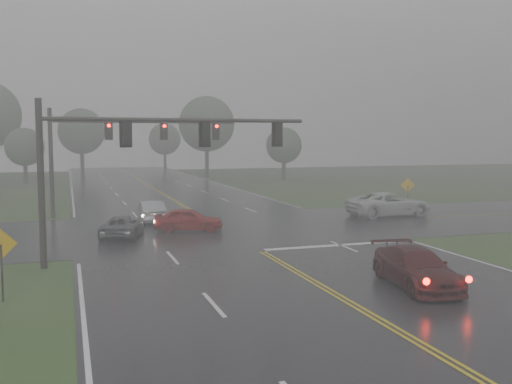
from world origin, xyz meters
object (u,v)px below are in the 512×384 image
object	(u,v)px
sedan_red	(189,231)
signal_gantry_far	(111,141)
sedan_silver	(151,222)
signal_gantry_near	(128,150)
car_grey	(123,237)
pickup_white	(389,216)
sedan_maroon	(416,287)

from	to	relation	value
sedan_red	signal_gantry_far	distance (m)	10.99
sedan_silver	signal_gantry_far	size ratio (longest dim) A/B	0.33
signal_gantry_near	signal_gantry_far	world-z (taller)	signal_gantry_far
sedan_silver	signal_gantry_near	size ratio (longest dim) A/B	0.36
car_grey	signal_gantry_near	world-z (taller)	signal_gantry_near
pickup_white	sedan_maroon	bearing A→B (deg)	149.44
sedan_silver	car_grey	distance (m)	5.83
signal_gantry_near	sedan_red	bearing A→B (deg)	61.10
sedan_red	sedan_maroon	bearing A→B (deg)	-141.18
pickup_white	signal_gantry_far	size ratio (longest dim) A/B	0.46
sedan_red	signal_gantry_far	bearing A→B (deg)	43.14
sedan_red	pickup_white	bearing A→B (deg)	-63.11
signal_gantry_far	sedan_maroon	bearing A→B (deg)	-68.71
sedan_red	sedan_silver	bearing A→B (deg)	38.89
sedan_maroon	pickup_white	bearing A→B (deg)	69.47
sedan_silver	signal_gantry_far	bearing A→B (deg)	-60.90
sedan_maroon	signal_gantry_far	world-z (taller)	signal_gantry_far
car_grey	signal_gantry_far	xyz separation A→B (m)	(0.14, 9.45, 5.45)
sedan_maroon	signal_gantry_near	distance (m)	13.62
sedan_silver	signal_gantry_far	distance (m)	7.19
sedan_silver	signal_gantry_near	world-z (taller)	signal_gantry_near
sedan_red	sedan_silver	world-z (taller)	sedan_silver
signal_gantry_far	sedan_red	bearing A→B (deg)	-65.97
pickup_white	car_grey	bearing A→B (deg)	96.22
sedan_silver	pickup_white	bearing A→B (deg)	172.14
pickup_white	signal_gantry_far	distance (m)	20.93
sedan_red	signal_gantry_near	distance (m)	10.32
signal_gantry_far	pickup_white	bearing A→B (deg)	-19.19
car_grey	pickup_white	bearing A→B (deg)	-155.74
signal_gantry_near	signal_gantry_far	size ratio (longest dim) A/B	0.91
car_grey	sedan_red	bearing A→B (deg)	-153.76
sedan_maroon	sedan_red	size ratio (longest dim) A/B	1.20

